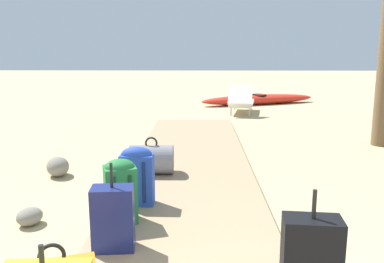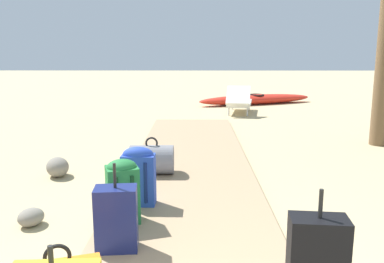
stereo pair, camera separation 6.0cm
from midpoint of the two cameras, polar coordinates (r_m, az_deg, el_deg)
ground_plane at (r=4.56m, az=-0.79°, el=-9.92°), size 60.00×60.00×0.00m
boardwalk at (r=5.34m, az=-0.60°, el=-6.26°), size 1.68×8.34×0.08m
backpack_blue at (r=4.21m, az=-7.98°, el=-6.05°), size 0.34×0.22×0.62m
duffel_bag_grey at (r=5.27m, az=-6.02°, el=-3.95°), size 0.57×0.38×0.49m
suitcase_navy at (r=3.35m, az=-11.18°, el=-12.01°), size 0.35×0.24×0.72m
backpack_green at (r=3.82m, az=-10.26°, el=-8.09°), size 0.35×0.33×0.60m
lounge_chair at (r=10.85m, az=6.55°, el=4.27°), size 0.86×1.64×0.76m
kayak at (r=12.85m, az=8.94°, el=4.53°), size 3.85×1.99×0.31m
rock_left_far at (r=5.70m, az=-18.79°, el=-4.78°), size 0.41×0.46×0.26m
rock_left_near at (r=4.26m, az=-22.23°, el=-11.15°), size 0.31×0.32×0.17m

